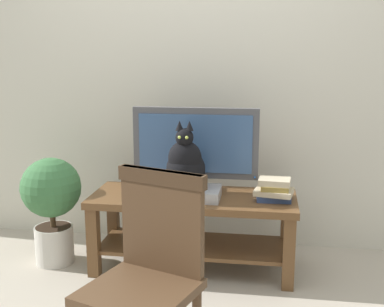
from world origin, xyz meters
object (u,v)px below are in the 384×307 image
at_px(tv_stand, 193,217).
at_px(book_stack, 274,190).
at_px(cat, 186,164).
at_px(media_box, 186,193).
at_px(wooden_chair, 149,266).
at_px(tv, 195,147).
at_px(potted_plant, 52,200).

distance_m(tv_stand, book_stack, 0.54).
bearing_deg(tv_stand, cat, -118.51).
xyz_separation_m(tv_stand, book_stack, (0.50, -0.03, 0.21)).
relative_size(media_box, cat, 1.01).
bearing_deg(book_stack, wooden_chair, -115.71).
bearing_deg(tv, potted_plant, -170.93).
relative_size(tv, book_stack, 3.18).
bearing_deg(wooden_chair, tv, 89.04).
xyz_separation_m(wooden_chair, book_stack, (0.52, 1.08, 0.03)).
distance_m(tv, media_box, 0.30).
xyz_separation_m(tv_stand, cat, (-0.04, -0.07, 0.36)).
height_order(tv_stand, tv, tv).
distance_m(book_stack, potted_plant, 1.43).
xyz_separation_m(tv, book_stack, (0.50, -0.13, -0.23)).
height_order(media_box, wooden_chair, wooden_chair).
bearing_deg(tv_stand, book_stack, -3.02).
height_order(tv, book_stack, tv).
distance_m(wooden_chair, book_stack, 1.20).
xyz_separation_m(tv, media_box, (-0.04, -0.15, -0.26)).
bearing_deg(tv_stand, potted_plant, -177.05).
relative_size(tv, media_box, 1.88).
relative_size(wooden_chair, potted_plant, 1.27).
bearing_deg(wooden_chair, book_stack, 64.29).
bearing_deg(book_stack, media_box, -176.95).
distance_m(tv, potted_plant, 1.00).
bearing_deg(potted_plant, media_box, -0.49).
bearing_deg(book_stack, potted_plant, -179.15).
distance_m(media_box, wooden_chair, 1.05).
bearing_deg(media_box, book_stack, 3.05).
bearing_deg(potted_plant, tv, 9.07).
distance_m(tv_stand, cat, 0.37).
distance_m(tv, wooden_chair, 1.23).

